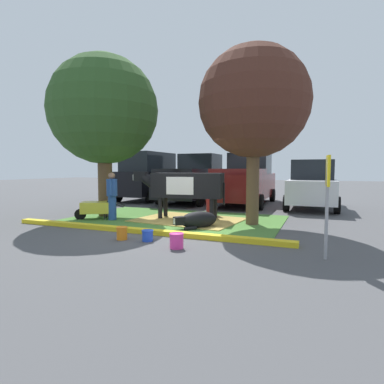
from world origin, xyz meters
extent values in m
plane|color=#4C4C4F|center=(0.00, 0.00, 0.00)|extent=(80.00, 80.00, 0.00)
cube|color=#477A33|center=(-0.53, 1.68, 0.01)|extent=(6.81, 4.28, 0.02)
cube|color=yellow|center=(-0.53, -0.61, 0.06)|extent=(8.01, 0.24, 0.12)
cube|color=tan|center=(-0.03, 1.65, 0.03)|extent=(3.46, 2.76, 0.04)
cylinder|color=brown|center=(-3.08, 1.43, 1.19)|extent=(0.49, 0.49, 2.38)
sphere|color=#2D5123|center=(-3.08, 1.43, 3.68)|extent=(3.71, 3.71, 3.71)
cylinder|color=brown|center=(2.01, 1.70, 1.23)|extent=(0.37, 0.37, 2.46)
sphere|color=#4C281E|center=(2.01, 1.70, 3.59)|extent=(3.22, 3.22, 3.22)
cube|color=black|center=(-0.14, 1.85, 1.12)|extent=(2.36, 0.94, 0.80)
cube|color=white|center=(-0.29, 1.84, 1.12)|extent=(0.97, 0.81, 0.56)
cylinder|color=black|center=(-1.46, 1.71, 1.22)|extent=(0.66, 0.39, 0.58)
cube|color=black|center=(-1.78, 1.68, 1.40)|extent=(0.47, 0.31, 0.32)
cube|color=white|center=(-1.98, 1.65, 1.36)|extent=(0.14, 0.21, 0.20)
cylinder|color=black|center=(-0.97, 1.52, 0.36)|extent=(0.14, 0.14, 0.72)
cylinder|color=black|center=(-1.03, 2.00, 0.36)|extent=(0.14, 0.14, 0.72)
cylinder|color=black|center=(0.74, 1.70, 0.36)|extent=(0.14, 0.14, 0.72)
cylinder|color=black|center=(0.69, 2.19, 0.36)|extent=(0.14, 0.14, 0.72)
cylinder|color=black|center=(1.05, 1.98, 0.87)|extent=(0.06, 0.06, 0.70)
ellipsoid|color=black|center=(0.75, 0.56, 0.24)|extent=(1.08, 1.15, 0.48)
cube|color=black|center=(0.36, 0.10, 0.26)|extent=(0.33, 0.34, 0.22)
cube|color=silver|center=(0.28, 0.01, 0.26)|extent=(0.12, 0.11, 0.16)
cylinder|color=black|center=(0.66, 0.18, 0.06)|extent=(0.30, 0.33, 0.10)
cylinder|color=#23478C|center=(-2.32, 0.78, 0.39)|extent=(0.26, 0.26, 0.79)
cylinder|color=#23478C|center=(-2.32, 0.78, 1.06)|extent=(0.34, 0.34, 0.54)
sphere|color=#8C664C|center=(-2.32, 0.78, 1.44)|extent=(0.21, 0.21, 0.21)
cylinder|color=#23478C|center=(-2.41, 0.98, 1.09)|extent=(0.09, 0.09, 0.52)
cylinder|color=#23478C|center=(-2.22, 0.58, 1.09)|extent=(0.09, 0.09, 0.52)
cylinder|color=maroon|center=(0.18, 3.15, 0.39)|extent=(0.26, 0.26, 0.77)
cylinder|color=black|center=(0.18, 3.15, 1.04)|extent=(0.34, 0.34, 0.53)
sphere|color=#8C664C|center=(0.18, 3.15, 1.41)|extent=(0.21, 0.21, 0.21)
cylinder|color=black|center=(0.39, 3.09, 1.06)|extent=(0.09, 0.09, 0.50)
cylinder|color=black|center=(-0.03, 3.22, 1.06)|extent=(0.09, 0.09, 0.50)
cube|color=gold|center=(-2.91, 0.71, 0.40)|extent=(1.08, 0.96, 0.36)
cylinder|color=black|center=(-3.35, 0.47, 0.18)|extent=(0.36, 0.26, 0.36)
cylinder|color=black|center=(-2.54, 0.66, 0.12)|extent=(0.04, 0.04, 0.24)
cylinder|color=black|center=(-2.75, 1.05, 0.12)|extent=(0.04, 0.04, 0.24)
cylinder|color=black|center=(-2.23, 0.83, 0.52)|extent=(0.48, 0.29, 0.23)
cylinder|color=black|center=(-2.44, 1.22, 0.52)|extent=(0.48, 0.29, 0.23)
cylinder|color=#99999E|center=(3.98, -1.32, 0.94)|extent=(0.06, 0.06, 1.87)
cube|color=yellow|center=(3.98, -1.32, 1.62)|extent=(0.07, 0.44, 0.56)
cylinder|color=orange|center=(-0.42, -1.41, 0.14)|extent=(0.25, 0.25, 0.29)
torus|color=orange|center=(-0.42, -1.41, 0.29)|extent=(0.27, 0.27, 0.02)
cylinder|color=blue|center=(0.22, -1.31, 0.12)|extent=(0.25, 0.25, 0.24)
torus|color=blue|center=(0.22, -1.31, 0.24)|extent=(0.27, 0.27, 0.02)
cylinder|color=#EA3893|center=(1.11, -1.65, 0.15)|extent=(0.29, 0.29, 0.31)
torus|color=#EA3893|center=(1.11, -1.65, 0.31)|extent=(0.31, 0.31, 0.02)
cube|color=black|center=(-4.63, 7.09, 0.92)|extent=(1.91, 4.61, 1.20)
cube|color=black|center=(-4.63, 7.09, 2.02)|extent=(1.68, 3.21, 1.00)
cylinder|color=black|center=(-5.58, 8.58, 0.32)|extent=(0.22, 0.64, 0.64)
cylinder|color=black|center=(-3.68, 8.59, 0.32)|extent=(0.22, 0.64, 0.64)
cylinder|color=black|center=(-5.57, 5.59, 0.32)|extent=(0.22, 0.64, 0.64)
cylinder|color=black|center=(-3.67, 5.60, 0.32)|extent=(0.22, 0.64, 0.64)
cube|color=black|center=(-2.00, 6.97, 0.87)|extent=(2.02, 5.41, 1.10)
cube|color=black|center=(-2.00, 7.91, 1.92)|extent=(1.85, 1.81, 1.00)
cube|color=black|center=(-1.99, 5.75, 1.54)|extent=(1.91, 2.71, 0.24)
cylinder|color=black|center=(-3.00, 8.72, 0.32)|extent=(0.22, 0.64, 0.64)
cylinder|color=black|center=(-1.00, 8.73, 0.32)|extent=(0.22, 0.64, 0.64)
cylinder|color=black|center=(-2.99, 5.21, 0.32)|extent=(0.22, 0.64, 0.64)
cylinder|color=black|center=(-0.99, 5.22, 0.32)|extent=(0.22, 0.64, 0.64)
cube|color=maroon|center=(0.63, 6.92, 0.87)|extent=(2.02, 5.41, 1.10)
cube|color=black|center=(0.62, 7.86, 1.92)|extent=(1.85, 1.81, 1.00)
cube|color=maroon|center=(0.63, 5.70, 1.54)|extent=(1.91, 2.71, 0.24)
cylinder|color=black|center=(-0.38, 8.67, 0.32)|extent=(0.22, 0.64, 0.64)
cylinder|color=black|center=(1.62, 8.67, 0.32)|extent=(0.22, 0.64, 0.64)
cylinder|color=black|center=(-0.37, 5.16, 0.32)|extent=(0.22, 0.64, 0.64)
cylinder|color=black|center=(1.63, 5.16, 0.32)|extent=(0.22, 0.64, 0.64)
cube|color=silver|center=(3.54, 6.57, 0.77)|extent=(1.81, 4.41, 0.90)
cube|color=black|center=(3.54, 6.57, 1.62)|extent=(1.59, 2.20, 0.80)
cylinder|color=black|center=(2.64, 8.00, 0.32)|extent=(0.22, 0.64, 0.64)
cylinder|color=black|center=(4.44, 8.00, 0.32)|extent=(0.22, 0.64, 0.64)
cylinder|color=black|center=(2.65, 5.14, 0.32)|extent=(0.22, 0.64, 0.64)
cylinder|color=black|center=(4.45, 5.14, 0.32)|extent=(0.22, 0.64, 0.64)
camera|label=1|loc=(3.86, -7.47, 1.66)|focal=29.27mm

